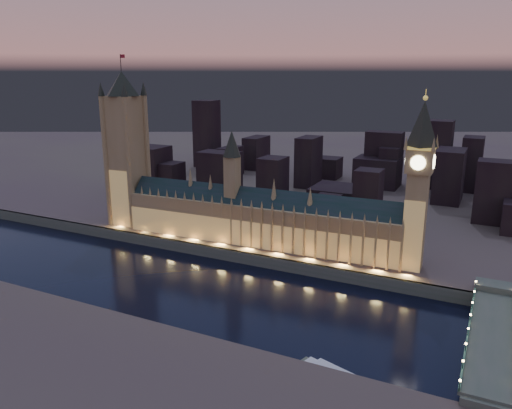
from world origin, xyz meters
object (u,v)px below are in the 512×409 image
at_px(westminster_bridge, 490,337).
at_px(river_boat, 336,376).
at_px(victoria_tower, 126,142).
at_px(elizabeth_tower, 419,172).
at_px(palace_of_westminster, 257,218).

xyz_separation_m(westminster_bridge, river_boat, (-56.81, -54.56, -4.43)).
distance_m(westminster_bridge, river_boat, 78.89).
bearing_deg(victoria_tower, river_boat, -29.98).
distance_m(elizabeth_tower, westminster_bridge, 101.44).
bearing_deg(palace_of_westminster, elizabeth_tower, 0.10).
xyz_separation_m(palace_of_westminster, elizabeth_tower, (105.87, 0.18, 41.59)).
bearing_deg(river_boat, elizabeth_tower, 85.16).
bearing_deg(river_boat, palace_of_westminster, 128.64).
bearing_deg(westminster_bridge, river_boat, -136.16).
xyz_separation_m(palace_of_westminster, westminster_bridge, (152.53, -65.19, -20.39)).
relative_size(victoria_tower, westminster_bridge, 1.15).
bearing_deg(westminster_bridge, elizabeth_tower, 125.52).
distance_m(palace_of_westminster, victoria_tower, 121.20).
height_order(victoria_tower, westminster_bridge, victoria_tower).
distance_m(elizabeth_tower, river_boat, 137.45).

